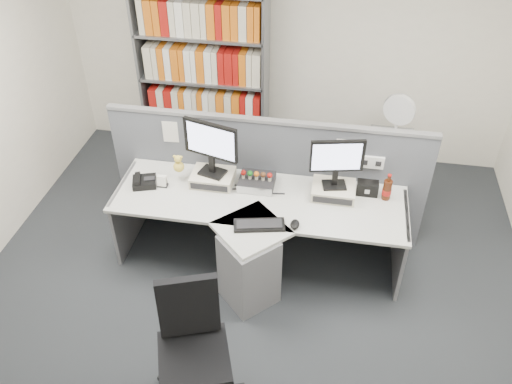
% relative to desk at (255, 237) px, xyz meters
% --- Properties ---
extents(ground, '(5.50, 5.50, 0.00)m').
position_rel_desk_xyz_m(ground, '(0.00, -0.60, -0.46)').
color(ground, '#2F3338').
rests_on(ground, ground).
extents(room_shell, '(5.04, 5.54, 2.72)m').
position_rel_desk_xyz_m(room_shell, '(0.00, -0.60, 1.33)').
color(room_shell, white).
rests_on(room_shell, ground).
extents(partition, '(3.00, 0.08, 1.27)m').
position_rel_desk_xyz_m(partition, '(0.00, 0.65, 0.19)').
color(partition, '#595D65').
rests_on(partition, ground).
extents(desk, '(2.60, 1.20, 0.72)m').
position_rel_desk_xyz_m(desk, '(0.00, 0.00, 0.00)').
color(desk, beige).
rests_on(desk, ground).
extents(monitor_riser_left, '(0.38, 0.31, 0.10)m').
position_rel_desk_xyz_m(monitor_riser_left, '(-0.46, 0.38, 0.31)').
color(monitor_riser_left, beige).
rests_on(monitor_riser_left, desk).
extents(monitor_riser_right, '(0.38, 0.31, 0.10)m').
position_rel_desk_xyz_m(monitor_riser_right, '(0.64, 0.38, 0.31)').
color(monitor_riser_right, beige).
rests_on(monitor_riser_right, desk).
extents(monitor_left, '(0.51, 0.22, 0.53)m').
position_rel_desk_xyz_m(monitor_left, '(-0.46, 0.38, 0.68)').
color(monitor_left, black).
rests_on(monitor_left, monitor_riser_left).
extents(monitor_right, '(0.46, 0.19, 0.47)m').
position_rel_desk_xyz_m(monitor_right, '(0.64, 0.38, 0.65)').
color(monitor_right, black).
rests_on(monitor_right, monitor_riser_right).
extents(desktop_pc, '(0.32, 0.29, 0.08)m').
position_rel_desk_xyz_m(desktop_pc, '(-0.05, 0.40, 0.31)').
color(desktop_pc, black).
rests_on(desktop_pc, desk).
extents(figurines, '(0.29, 0.05, 0.09)m').
position_rel_desk_xyz_m(figurines, '(-0.05, 0.38, 0.40)').
color(figurines, beige).
rests_on(figurines, desktop_pc).
extents(keyboard, '(0.45, 0.25, 0.03)m').
position_rel_desk_xyz_m(keyboard, '(0.06, -0.14, 0.28)').
color(keyboard, black).
rests_on(keyboard, desk).
extents(mouse, '(0.08, 0.12, 0.05)m').
position_rel_desk_xyz_m(mouse, '(0.35, -0.09, 0.29)').
color(mouse, black).
rests_on(mouse, desk).
extents(desk_phone, '(0.26, 0.25, 0.09)m').
position_rel_desk_xyz_m(desk_phone, '(-1.07, 0.24, 0.30)').
color(desk_phone, black).
rests_on(desk_phone, desk).
extents(desk_calendar, '(0.09, 0.07, 0.11)m').
position_rel_desk_xyz_m(desk_calendar, '(-0.90, 0.25, 0.31)').
color(desk_calendar, black).
rests_on(desk_calendar, desk).
extents(plush_toy, '(0.10, 0.10, 0.17)m').
position_rel_desk_xyz_m(plush_toy, '(-0.77, 0.36, 0.44)').
color(plush_toy, '#DDC249').
rests_on(plush_toy, monitor_riser_left).
extents(speaker, '(0.19, 0.11, 0.13)m').
position_rel_desk_xyz_m(speaker, '(0.94, 0.45, 0.33)').
color(speaker, black).
rests_on(speaker, desk).
extents(cola_bottle, '(0.08, 0.08, 0.26)m').
position_rel_desk_xyz_m(cola_bottle, '(1.10, 0.41, 0.36)').
color(cola_bottle, '#3F190A').
rests_on(cola_bottle, desk).
extents(shelving_unit, '(1.41, 0.40, 2.00)m').
position_rel_desk_xyz_m(shelving_unit, '(-0.90, 1.85, 0.52)').
color(shelving_unit, slate).
rests_on(shelving_unit, ground).
extents(filing_cabinet, '(0.45, 0.61, 0.70)m').
position_rel_desk_xyz_m(filing_cabinet, '(1.20, 1.40, -0.11)').
color(filing_cabinet, slate).
rests_on(filing_cabinet, ground).
extents(desk_fan, '(0.31, 0.20, 0.54)m').
position_rel_desk_xyz_m(desk_fan, '(1.20, 1.40, 0.58)').
color(desk_fan, white).
rests_on(desk_fan, filing_cabinet).
extents(office_chair, '(0.68, 0.66, 1.02)m').
position_rel_desk_xyz_m(office_chair, '(-0.22, -1.25, 0.09)').
color(office_chair, silver).
rests_on(office_chair, ground).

